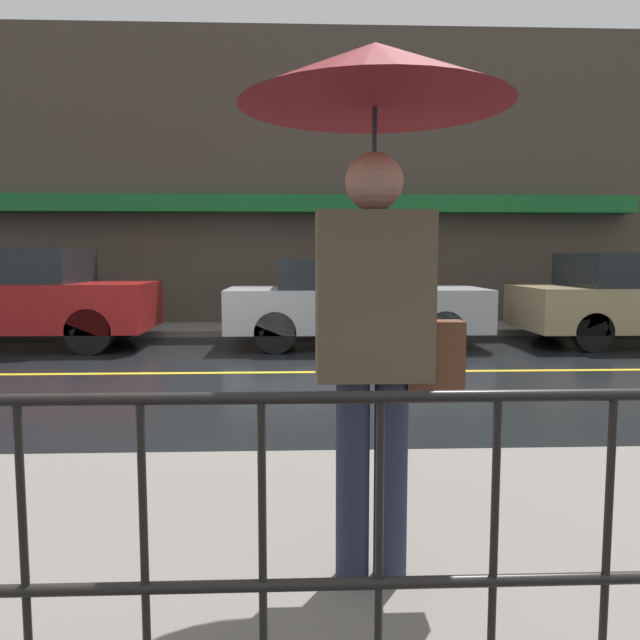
% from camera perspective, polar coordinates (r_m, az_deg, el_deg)
% --- Properties ---
extents(ground_plane, '(80.00, 80.00, 0.00)m').
position_cam_1_polar(ground_plane, '(8.27, -11.10, -4.79)').
color(ground_plane, black).
extents(sidewalk_near, '(28.00, 2.91, 0.11)m').
position_cam_1_polar(sidewalk_near, '(3.48, -24.80, -19.24)').
color(sidewalk_near, slate).
rests_on(sidewalk_near, ground_plane).
extents(sidewalk_far, '(28.00, 1.66, 0.11)m').
position_cam_1_polar(sidewalk_far, '(12.68, -8.02, -0.83)').
color(sidewalk_far, slate).
rests_on(sidewalk_far, ground_plane).
extents(lane_marking, '(25.20, 0.12, 0.01)m').
position_cam_1_polar(lane_marking, '(8.27, -11.10, -4.77)').
color(lane_marking, gold).
rests_on(lane_marking, ground_plane).
extents(building_storefront, '(28.00, 0.85, 6.28)m').
position_cam_1_polar(building_storefront, '(13.64, -7.80, 12.49)').
color(building_storefront, '#4C4238').
rests_on(building_storefront, ground_plane).
extents(pedestrian, '(1.12, 1.12, 2.24)m').
position_cam_1_polar(pedestrian, '(2.64, 5.10, 14.20)').
color(pedestrian, '#23283D').
rests_on(pedestrian, sidewalk_near).
extents(car_red, '(4.04, 1.88, 1.63)m').
position_cam_1_polar(car_red, '(11.44, -25.31, 1.87)').
color(car_red, maroon).
rests_on(car_red, ground_plane).
extents(car_silver, '(4.30, 1.86, 1.48)m').
position_cam_1_polar(car_silver, '(10.58, 3.02, 1.75)').
color(car_silver, '#B2B5BA').
rests_on(car_silver, ground_plane).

